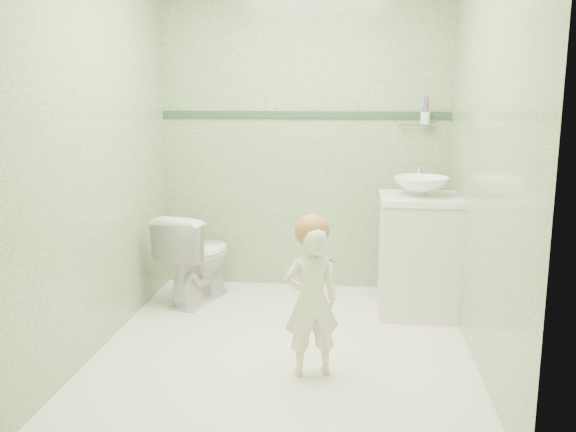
# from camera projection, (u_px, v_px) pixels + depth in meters

# --- Properties ---
(ground) EXTENTS (2.50, 2.50, 0.00)m
(ground) POSITION_uv_depth(u_px,v_px,m) (285.00, 347.00, 3.73)
(ground) COLOR white
(ground) RESTS_ON ground
(room_shell) EXTENTS (2.50, 2.54, 2.40)m
(room_shell) POSITION_uv_depth(u_px,v_px,m) (285.00, 149.00, 3.49)
(room_shell) COLOR gray
(room_shell) RESTS_ON ground
(trim_stripe) EXTENTS (2.20, 0.02, 0.05)m
(trim_stripe) POSITION_uv_depth(u_px,v_px,m) (304.00, 114.00, 4.67)
(trim_stripe) COLOR #2B4B34
(trim_stripe) RESTS_ON room_shell
(vanity) EXTENTS (0.52, 0.50, 0.80)m
(vanity) POSITION_uv_depth(u_px,v_px,m) (418.00, 257.00, 4.24)
(vanity) COLOR silver
(vanity) RESTS_ON ground
(counter) EXTENTS (0.54, 0.52, 0.04)m
(counter) POSITION_uv_depth(u_px,v_px,m) (420.00, 198.00, 4.16)
(counter) COLOR white
(counter) RESTS_ON vanity
(basin) EXTENTS (0.37, 0.37, 0.13)m
(basin) POSITION_uv_depth(u_px,v_px,m) (421.00, 186.00, 4.14)
(basin) COLOR white
(basin) RESTS_ON counter
(faucet) EXTENTS (0.03, 0.13, 0.18)m
(faucet) POSITION_uv_depth(u_px,v_px,m) (419.00, 171.00, 4.31)
(faucet) COLOR silver
(faucet) RESTS_ON counter
(cup_holder) EXTENTS (0.26, 0.07, 0.21)m
(cup_holder) POSITION_uv_depth(u_px,v_px,m) (424.00, 118.00, 4.52)
(cup_holder) COLOR silver
(cup_holder) RESTS_ON room_shell
(toilet) EXTENTS (0.54, 0.73, 0.66)m
(toilet) POSITION_uv_depth(u_px,v_px,m) (197.00, 257.00, 4.51)
(toilet) COLOR white
(toilet) RESTS_ON ground
(toddler) EXTENTS (0.35, 0.28, 0.83)m
(toddler) POSITION_uv_depth(u_px,v_px,m) (311.00, 301.00, 3.30)
(toddler) COLOR silver
(toddler) RESTS_ON ground
(hair_cap) EXTENTS (0.18, 0.18, 0.18)m
(hair_cap) POSITION_uv_depth(u_px,v_px,m) (312.00, 231.00, 3.25)
(hair_cap) COLOR #A1643A
(hair_cap) RESTS_ON toddler
(teal_toothbrush) EXTENTS (0.10, 0.14, 0.08)m
(teal_toothbrush) POSITION_uv_depth(u_px,v_px,m) (331.00, 260.00, 3.14)
(teal_toothbrush) COLOR #0A957D
(teal_toothbrush) RESTS_ON toddler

